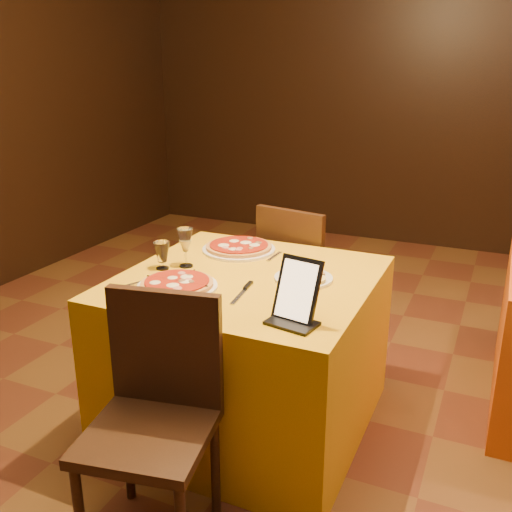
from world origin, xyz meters
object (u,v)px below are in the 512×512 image
at_px(chair_main_near, 148,434).
at_px(pizza_far, 239,248).
at_px(tablet, 297,290).
at_px(main_table, 248,351).
at_px(chair_main_far, 306,279).
at_px(water_glass, 162,256).
at_px(pizza_near, 177,285).
at_px(wine_glass, 185,247).

distance_m(chair_main_near, pizza_far, 1.19).
height_order(chair_main_near, tablet, tablet).
distance_m(main_table, chair_main_far, 0.82).
xyz_separation_m(chair_main_near, water_glass, (-0.40, 0.75, 0.36)).
distance_m(pizza_near, water_glass, 0.27).
distance_m(chair_main_far, wine_glass, 0.96).
bearing_deg(main_table, pizza_far, 121.80).
height_order(pizza_far, water_glass, water_glass).
bearing_deg(chair_main_far, tablet, 118.81).
bearing_deg(wine_glass, main_table, -0.35).
bearing_deg(pizza_far, chair_main_far, 68.20).
bearing_deg(pizza_near, chair_main_far, 78.60).
height_order(pizza_far, wine_glass, wine_glass).
distance_m(pizza_near, tablet, 0.59).
height_order(pizza_near, water_glass, water_glass).
bearing_deg(wine_glass, pizza_far, 68.71).
relative_size(main_table, pizza_near, 3.20).
bearing_deg(water_glass, main_table, 9.80).
bearing_deg(chair_main_far, pizza_near, 90.09).
relative_size(pizza_near, water_glass, 2.65).
xyz_separation_m(chair_main_near, pizza_far, (-0.20, 1.14, 0.31)).
bearing_deg(main_table, wine_glass, 179.65).
bearing_deg(water_glass, wine_glass, 40.62).
bearing_deg(pizza_near, water_glass, 136.25).
xyz_separation_m(pizza_far, water_glass, (-0.21, -0.39, 0.05)).
relative_size(chair_main_far, tablet, 3.73).
distance_m(pizza_far, tablet, 0.87).
height_order(pizza_near, tablet, tablet).
bearing_deg(pizza_far, main_table, -58.20).
height_order(chair_main_far, pizza_near, chair_main_far).
distance_m(pizza_far, wine_glass, 0.35).
relative_size(pizza_far, wine_glass, 1.96).
relative_size(pizza_near, pizza_far, 0.92).
bearing_deg(tablet, chair_main_far, 117.93).
bearing_deg(main_table, tablet, -43.29).
bearing_deg(chair_main_far, main_table, 101.49).
bearing_deg(chair_main_near, main_table, 79.49).
height_order(chair_main_near, wine_glass, wine_glass).
height_order(pizza_near, pizza_far, same).
bearing_deg(tablet, water_glass, 171.25).
height_order(main_table, wine_glass, wine_glass).
bearing_deg(chair_main_near, water_glass, 107.90).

